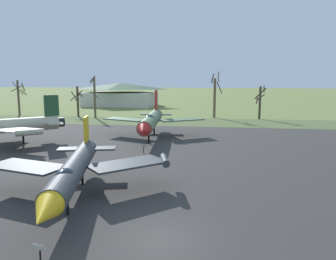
# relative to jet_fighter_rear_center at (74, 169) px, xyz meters

# --- Properties ---
(ground_plane) EXTENTS (600.00, 600.00, 0.00)m
(ground_plane) POSITION_rel_jet_fighter_rear_center_xyz_m (6.25, -4.55, -2.07)
(ground_plane) COLOR olive
(asphalt_apron) EXTENTS (105.73, 47.89, 0.05)m
(asphalt_apron) POSITION_rel_jet_fighter_rear_center_xyz_m (6.25, 9.82, -2.04)
(asphalt_apron) COLOR #383533
(asphalt_apron) RESTS_ON ground
(grass_verge_strip) EXTENTS (165.73, 12.00, 0.06)m
(grass_verge_strip) POSITION_rel_jet_fighter_rear_center_xyz_m (6.25, 39.77, -2.04)
(grass_verge_strip) COLOR #546437
(grass_verge_strip) RESTS_ON ground
(jet_fighter_rear_center) EXTENTS (12.69, 14.98, 4.76)m
(jet_fighter_rear_center) POSITION_rel_jet_fighter_rear_center_xyz_m (0.00, 0.00, 0.00)
(jet_fighter_rear_center) COLOR #33383D
(jet_fighter_rear_center) RESTS_ON ground
(info_placard_rear_center) EXTENTS (0.55, 0.32, 0.92)m
(info_placard_rear_center) POSITION_rel_jet_fighter_rear_center_xyz_m (1.64, -7.12, -1.50)
(info_placard_rear_center) COLOR black
(info_placard_rear_center) RESTS_ON ground
(jet_fighter_rear_right) EXTENTS (13.94, 17.33, 6.21)m
(jet_fighter_rear_right) POSITION_rel_jet_fighter_rear_center_xyz_m (0.69, 22.00, 0.43)
(jet_fighter_rear_right) COLOR #4C6B47
(jet_fighter_rear_right) RESTS_ON ground
(info_placard_rear_right) EXTENTS (0.55, 0.35, 1.04)m
(info_placard_rear_right) POSITION_rel_jet_fighter_rear_center_xyz_m (1.47, 13.69, -1.41)
(info_placard_rear_right) COLOR black
(info_placard_rear_right) RESTS_ON ground
(bare_tree_far_left) EXTENTS (3.24, 3.17, 7.54)m
(bare_tree_far_left) POSITION_rel_jet_fighter_rear_center_xyz_m (-33.22, 46.34, 2.11)
(bare_tree_far_left) COLOR brown
(bare_tree_far_left) RESTS_ON ground
(bare_tree_left_of_center) EXTENTS (2.86, 3.06, 6.32)m
(bare_tree_left_of_center) POSITION_rel_jet_fighter_rear_center_xyz_m (-19.46, 45.28, 1.38)
(bare_tree_left_of_center) COLOR #42382D
(bare_tree_left_of_center) RESTS_ON ground
(bare_tree_center) EXTENTS (2.08, 2.09, 8.42)m
(bare_tree_center) POSITION_rel_jet_fighter_rear_center_xyz_m (-14.97, 43.29, 2.24)
(bare_tree_center) COLOR brown
(bare_tree_center) RESTS_ON ground
(bare_tree_right_of_center) EXTENTS (2.35, 2.33, 9.30)m
(bare_tree_right_of_center) POSITION_rel_jet_fighter_rear_center_xyz_m (8.73, 47.74, 2.39)
(bare_tree_right_of_center) COLOR brown
(bare_tree_right_of_center) RESTS_ON ground
(bare_tree_far_right) EXTENTS (2.25, 2.18, 6.60)m
(bare_tree_far_right) POSITION_rel_jet_fighter_rear_center_xyz_m (17.45, 46.48, 1.50)
(bare_tree_far_right) COLOR #42382D
(bare_tree_far_right) RESTS_ON ground
(visitor_building) EXTENTS (21.92, 15.26, 6.77)m
(visitor_building) POSITION_rel_jet_fighter_rear_center_xyz_m (-18.93, 74.58, 1.23)
(visitor_building) COLOR beige
(visitor_building) RESTS_ON ground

